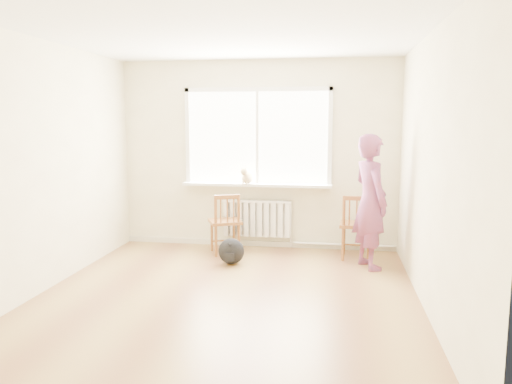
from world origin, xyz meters
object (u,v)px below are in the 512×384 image
at_px(chair_left, 226,224).
at_px(person, 370,202).
at_px(chair_right, 356,227).
at_px(backpack, 231,251).
at_px(cat, 247,177).

height_order(chair_left, person, person).
bearing_deg(chair_left, person, 145.80).
relative_size(chair_right, backpack, 2.60).
distance_m(person, backpack, 1.88).
distance_m(chair_right, cat, 1.68).
bearing_deg(chair_right, person, 116.39).
bearing_deg(cat, backpack, -81.84).
height_order(chair_right, backpack, chair_right).
relative_size(chair_left, backpack, 2.52).
bearing_deg(cat, chair_right, 1.46).
bearing_deg(chair_left, cat, -151.81).
relative_size(cat, backpack, 1.12).
height_order(cat, backpack, cat).
relative_size(chair_left, cat, 2.25).
bearing_deg(person, cat, 44.09).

